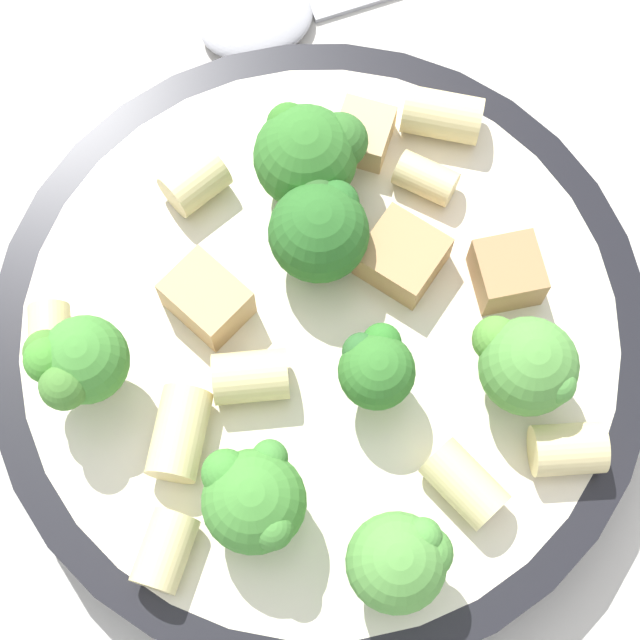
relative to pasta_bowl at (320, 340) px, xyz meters
The scene contains 23 objects.
ground_plane 0.02m from the pasta_bowl, ahead, with size 2.00×2.00×0.00m, color beige.
pasta_bowl is the anchor object (origin of this frame).
broccoli_floret_0 0.07m from the pasta_bowl, 126.40° to the right, with size 0.04×0.04×0.04m.
broccoli_floret_1 0.09m from the pasta_bowl, 66.58° to the left, with size 0.03×0.03×0.04m.
broccoli_floret_2 0.08m from the pasta_bowl, 123.30° to the left, with size 0.03×0.04×0.04m.
broccoli_floret_3 0.04m from the pasta_bowl, 130.25° to the right, with size 0.04×0.03×0.04m.
broccoli_floret_4 0.09m from the pasta_bowl, 25.96° to the right, with size 0.03×0.03×0.04m.
broccoli_floret_5 0.07m from the pasta_bowl, 31.65° to the left, with size 0.03×0.04×0.04m.
broccoli_floret_6 0.04m from the pasta_bowl, 89.01° to the left, with size 0.03×0.03×0.03m.
rigatoni_0 0.08m from the pasta_bowl, 87.96° to the left, with size 0.02×0.02×0.03m, color beige.
rigatoni_1 0.07m from the pasta_bowl, 164.83° to the right, with size 0.01×0.01×0.02m, color beige.
rigatoni_2 0.10m from the pasta_bowl, 111.25° to the left, with size 0.02×0.02×0.02m, color beige.
rigatoni_3 0.06m from the pasta_bowl, ahead, with size 0.02×0.02×0.03m, color beige.
rigatoni_4 0.09m from the pasta_bowl, 17.19° to the left, with size 0.02×0.02×0.02m, color beige.
rigatoni_5 0.09m from the pasta_bowl, 37.42° to the right, with size 0.01×0.01×0.02m, color beige.
rigatoni_6 0.04m from the pasta_bowl, ahead, with size 0.02×0.02×0.03m, color beige.
rigatoni_7 0.07m from the pasta_bowl, 88.87° to the right, with size 0.02×0.02×0.02m, color beige.
rigatoni_8 0.09m from the pasta_bowl, 159.44° to the right, with size 0.02×0.02×0.03m, color beige.
chicken_chunk_0 0.07m from the pasta_bowl, 155.21° to the left, with size 0.02×0.02×0.02m, color #A87A4C.
chicken_chunk_1 0.04m from the pasta_bowl, behind, with size 0.03×0.03×0.02m, color tan.
chicken_chunk_2 0.05m from the pasta_bowl, 51.80° to the right, with size 0.03×0.02×0.02m, color tan.
chicken_chunk_3 0.08m from the pasta_bowl, 142.36° to the right, with size 0.02×0.02×0.01m, color tan.
spoon 0.15m from the pasta_bowl, 127.12° to the right, with size 0.15×0.07×0.01m.
Camera 1 is at (0.08, 0.09, 0.38)m, focal length 60.00 mm.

